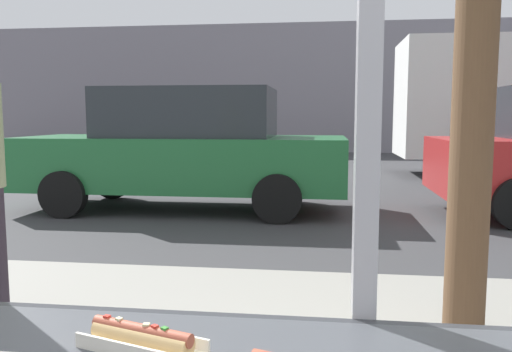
{
  "coord_description": "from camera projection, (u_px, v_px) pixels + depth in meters",
  "views": [
    {
      "loc": [
        -0.09,
        -1.05,
        1.37
      ],
      "look_at": [
        -0.59,
        2.79,
        0.93
      ],
      "focal_mm": 36.73,
      "sensor_mm": 36.0,
      "label": 1
    }
  ],
  "objects": [
    {
      "name": "building_facade_far",
      "position": [
        327.0,
        89.0,
        20.32
      ],
      "size": [
        28.0,
        1.2,
        4.88
      ],
      "primitive_type": "cube",
      "color": "gray",
      "rests_on": "ground"
    },
    {
      "name": "hotdog_tray_far",
      "position": [
        142.0,
        338.0,
        0.96
      ],
      "size": [
        0.26,
        0.15,
        0.05
      ],
      "color": "silver",
      "rests_on": "window_counter"
    },
    {
      "name": "ground_plane",
      "position": [
        328.0,
        196.0,
        9.06
      ],
      "size": [
        60.0,
        60.0,
        0.0
      ],
      "primitive_type": "plane",
      "color": "#38383A"
    },
    {
      "name": "parked_car_green",
      "position": [
        185.0,
        149.0,
        7.66
      ],
      "size": [
        4.69,
        1.88,
        1.77
      ],
      "color": "#236B38",
      "rests_on": "ground"
    }
  ]
}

